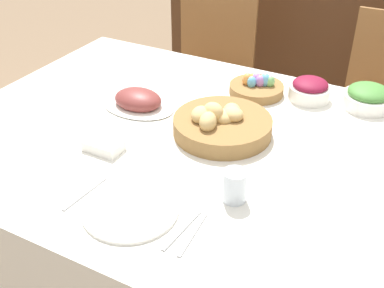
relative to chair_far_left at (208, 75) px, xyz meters
name	(u,v)px	position (x,y,z in m)	size (l,w,h in m)	color
dining_table	(199,229)	(0.45, -0.96, -0.12)	(1.67, 1.18, 0.76)	silver
chair_far_left	(208,75)	(0.00, 0.00, 0.00)	(0.45, 0.45, 0.93)	brown
chair_far_right	(384,114)	(0.90, 0.00, 0.00)	(0.43, 0.43, 0.93)	brown
sideboard	(287,43)	(0.20, 0.70, -0.02)	(1.42, 0.44, 0.95)	#4C2D19
bread_basket	(221,124)	(0.49, -0.90, 0.30)	(0.32, 0.32, 0.11)	olive
egg_basket	(257,87)	(0.48, -0.58, 0.29)	(0.20, 0.20, 0.08)	olive
ham_platter	(138,101)	(0.15, -0.87, 0.29)	(0.27, 0.19, 0.07)	white
green_salad_bowl	(368,97)	(0.87, -0.49, 0.30)	(0.17, 0.17, 0.08)	white
beet_salad_bowl	(310,89)	(0.67, -0.53, 0.30)	(0.15, 0.15, 0.08)	white
dinner_plate	(131,210)	(0.45, -1.35, 0.27)	(0.25, 0.25, 0.01)	white
fork	(85,193)	(0.30, -1.35, 0.27)	(0.02, 0.16, 0.00)	#B7B7BC
knife	(182,230)	(0.60, -1.35, 0.27)	(0.02, 0.16, 0.00)	#B7B7BC
spoon	(193,234)	(0.63, -1.35, 0.27)	(0.02, 0.16, 0.00)	#B7B7BC
drinking_cup	(235,186)	(0.66, -1.18, 0.31)	(0.06, 0.06, 0.09)	silver
butter_dish	(104,146)	(0.22, -1.15, 0.28)	(0.12, 0.07, 0.03)	white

